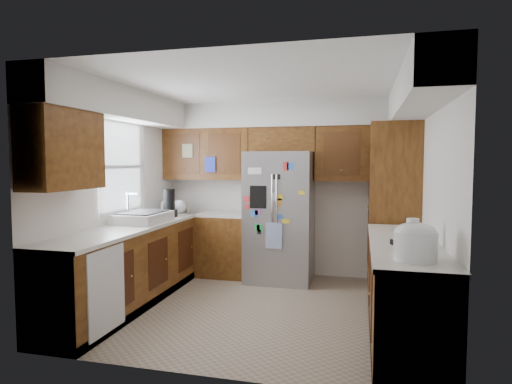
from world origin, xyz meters
TOP-DOWN VIEW (x-y plane):
  - floor at (0.00, 0.00)m, footprint 3.60×3.60m
  - room_shell at (-0.11, 0.36)m, footprint 3.64×3.24m
  - left_counter_run at (-1.36, 0.03)m, footprint 1.36×3.20m
  - right_counter_run at (1.50, -0.47)m, footprint 0.63×2.25m
  - pantry at (1.50, 1.15)m, footprint 0.60×0.90m
  - fridge at (-0.00, 1.20)m, footprint 0.90×0.79m
  - bridge_cabinet at (0.00, 1.43)m, footprint 0.96×0.34m
  - fridge_top_items at (-0.12, 1.42)m, footprint 0.67×0.35m
  - sink_assembly at (-1.50, 0.10)m, footprint 0.52×0.70m
  - left_counter_clutter at (-1.45, 0.86)m, footprint 0.30×0.77m
  - rice_cooker at (1.50, -1.24)m, footprint 0.33×0.32m
  - paper_towel at (1.55, -0.64)m, footprint 0.11×0.11m

SIDE VIEW (x-z plane):
  - floor at x=0.00m, z-range 0.00..0.00m
  - right_counter_run at x=1.50m, z-range -0.04..0.88m
  - left_counter_run at x=-1.36m, z-range -0.03..0.89m
  - fridge at x=0.00m, z-range 0.00..1.80m
  - sink_assembly at x=-1.50m, z-range 0.80..1.17m
  - paper_towel at x=1.55m, z-range 0.92..1.16m
  - left_counter_clutter at x=-1.45m, z-range 0.86..1.24m
  - rice_cooker at x=1.50m, z-range 0.93..1.21m
  - pantry at x=1.50m, z-range 0.00..2.15m
  - room_shell at x=-0.11m, z-range 0.56..3.08m
  - bridge_cabinet at x=0.00m, z-range 1.80..2.15m
  - fridge_top_items at x=-0.12m, z-range 2.14..2.42m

